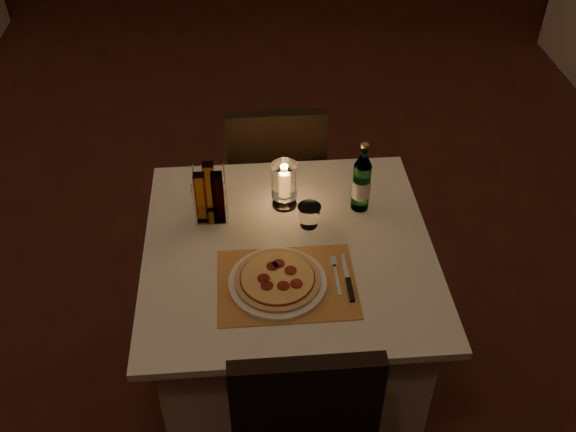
{
  "coord_description": "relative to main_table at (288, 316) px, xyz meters",
  "views": [
    {
      "loc": [
        0.13,
        -2.35,
        2.26
      ],
      "look_at": [
        0.26,
        -0.71,
        0.86
      ],
      "focal_mm": 40.0,
      "sensor_mm": 36.0,
      "label": 1
    }
  ],
  "objects": [
    {
      "name": "hurricane_candle",
      "position": [
        0.0,
        0.23,
        0.47
      ],
      "size": [
        0.1,
        0.1,
        0.18
      ],
      "color": "white",
      "rests_on": "main_table"
    },
    {
      "name": "main_table",
      "position": [
        0.0,
        0.0,
        0.0
      ],
      "size": [
        1.0,
        1.0,
        0.74
      ],
      "color": "white",
      "rests_on": "ground"
    },
    {
      "name": "cruet_caddy",
      "position": [
        -0.27,
        0.18,
        0.46
      ],
      "size": [
        0.12,
        0.12,
        0.21
      ],
      "color": "white",
      "rests_on": "main_table"
    },
    {
      "name": "floor",
      "position": [
        -0.26,
        0.73,
        -0.38
      ],
      "size": [
        8.0,
        10.0,
        0.02
      ],
      "primitive_type": "cube",
      "color": "#471E17",
      "rests_on": "ground"
    },
    {
      "name": "water_bottle",
      "position": [
        0.28,
        0.19,
        0.48
      ],
      "size": [
        0.07,
        0.07,
        0.28
      ],
      "color": "#59A55E",
      "rests_on": "main_table"
    },
    {
      "name": "plate",
      "position": [
        -0.05,
        -0.18,
        0.38
      ],
      "size": [
        0.32,
        0.32,
        0.01
      ],
      "primitive_type": "cylinder",
      "color": "white",
      "rests_on": "placemat"
    },
    {
      "name": "placemat",
      "position": [
        -0.02,
        -0.18,
        0.37
      ],
      "size": [
        0.45,
        0.34,
        0.0
      ],
      "primitive_type": "cube",
      "color": "#CA8946",
      "rests_on": "main_table"
    },
    {
      "name": "tumbler",
      "position": [
        0.08,
        0.11,
        0.41
      ],
      "size": [
        0.08,
        0.08,
        0.08
      ],
      "primitive_type": null,
      "color": "white",
      "rests_on": "main_table"
    },
    {
      "name": "fork",
      "position": [
        0.15,
        -0.15,
        0.37
      ],
      "size": [
        0.02,
        0.18,
        0.0
      ],
      "color": "silver",
      "rests_on": "placemat"
    },
    {
      "name": "pizza",
      "position": [
        -0.05,
        -0.18,
        0.39
      ],
      "size": [
        0.28,
        0.28,
        0.02
      ],
      "color": "#D8B77F",
      "rests_on": "plate"
    },
    {
      "name": "chair_far",
      "position": [
        0.0,
        0.71,
        0.18
      ],
      "size": [
        0.42,
        0.42,
        0.9
      ],
      "color": "black",
      "rests_on": "ground"
    },
    {
      "name": "knife",
      "position": [
        0.18,
        -0.21,
        0.37
      ],
      "size": [
        0.02,
        0.22,
        0.01
      ],
      "color": "black",
      "rests_on": "placemat"
    }
  ]
}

